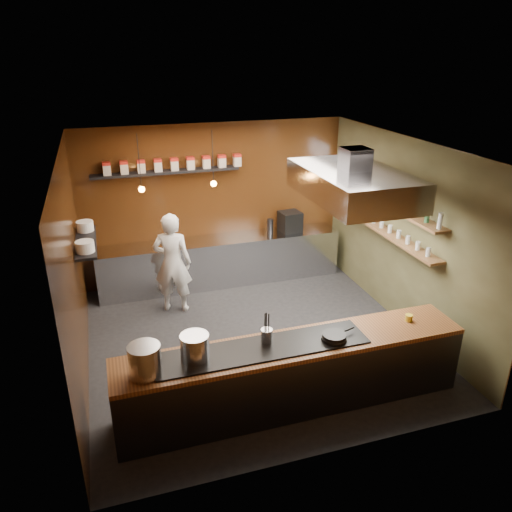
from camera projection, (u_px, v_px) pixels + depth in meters
name	position (u px, v px, depth m)	size (l,w,h in m)	color
floor	(255.00, 340.00, 7.84)	(5.00, 5.00, 0.00)	black
back_wall	(215.00, 203.00, 9.44)	(5.00, 5.00, 0.00)	black
left_wall	(74.00, 273.00, 6.56)	(5.00, 5.00, 0.00)	black
right_wall	(404.00, 233.00, 7.94)	(5.00, 5.00, 0.00)	#464427
ceiling	(255.00, 148.00, 6.66)	(5.00, 5.00, 0.00)	silver
window_pane	(353.00, 183.00, 9.26)	(1.00, 1.00, 0.00)	white
prep_counter	(221.00, 261.00, 9.56)	(4.60, 0.65, 0.90)	silver
pass_counter	(293.00, 374.00, 6.25)	(4.40, 0.72, 0.94)	#38383D
tin_shelf	(166.00, 172.00, 8.80)	(2.60, 0.26, 0.04)	black
plate_shelf	(86.00, 242.00, 7.46)	(0.30, 1.40, 0.04)	black
bottle_shelf_upper	(388.00, 204.00, 8.00)	(0.26, 2.80, 0.04)	brown
bottle_shelf_lower	(385.00, 231.00, 8.18)	(0.26, 2.80, 0.04)	brown
extractor_hood	(353.00, 184.00, 6.87)	(1.20, 2.00, 0.72)	#38383D
pendant_left	(141.00, 186.00, 8.10)	(0.10, 0.10, 0.95)	black
pendant_right	(214.00, 181.00, 8.43)	(0.10, 0.10, 0.95)	black
storage_tins	(174.00, 164.00, 8.79)	(2.43, 0.13, 0.22)	#C0B19F
plate_stacks	(85.00, 236.00, 7.42)	(0.26, 1.16, 0.16)	white
bottles	(389.00, 195.00, 7.94)	(0.06, 2.66, 0.24)	silver
wine_glasses	(386.00, 226.00, 8.15)	(0.07, 2.37, 0.13)	silver
stockpot_large	(145.00, 360.00, 5.42)	(0.36, 0.36, 0.35)	silver
stockpot_small	(195.00, 347.00, 5.68)	(0.33, 0.33, 0.31)	silver
utensil_crock	(267.00, 336.00, 6.02)	(0.14, 0.14, 0.18)	silver
frying_pan	(334.00, 337.00, 6.10)	(0.48, 0.32, 0.08)	black
butter_jar	(409.00, 318.00, 6.55)	(0.10, 0.10, 0.09)	gold
espresso_machine	(290.00, 221.00, 9.72)	(0.39, 0.37, 0.39)	black
chef	(172.00, 263.00, 8.40)	(0.64, 0.42, 1.76)	silver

